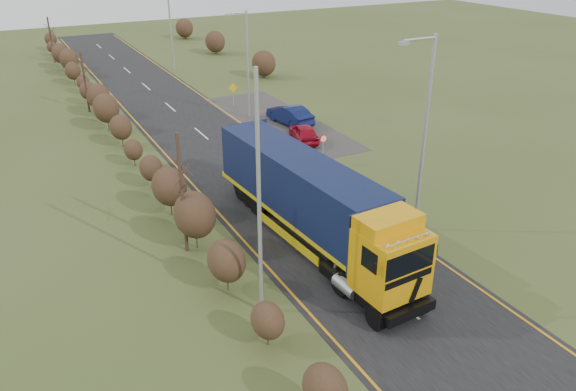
{
  "coord_description": "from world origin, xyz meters",
  "views": [
    {
      "loc": [
        -13.12,
        -19.09,
        14.16
      ],
      "look_at": [
        -1.49,
        2.97,
        2.29
      ],
      "focal_mm": 35.0,
      "sensor_mm": 36.0,
      "label": 1
    }
  ],
  "objects_px": {
    "lorry": "(312,199)",
    "speed_sign": "(323,144)",
    "car_red_hatchback": "(304,133)",
    "car_blue_sedan": "(290,115)",
    "streetlight_near": "(423,129)"
  },
  "relations": [
    {
      "from": "lorry",
      "to": "car_blue_sedan",
      "type": "bearing_deg",
      "value": 61.52
    },
    {
      "from": "car_blue_sedan",
      "to": "speed_sign",
      "type": "height_order",
      "value": "speed_sign"
    },
    {
      "from": "speed_sign",
      "to": "lorry",
      "type": "bearing_deg",
      "value": -124.2
    },
    {
      "from": "speed_sign",
      "to": "car_blue_sedan",
      "type": "bearing_deg",
      "value": 76.3
    },
    {
      "from": "lorry",
      "to": "streetlight_near",
      "type": "bearing_deg",
      "value": -17.76
    },
    {
      "from": "car_red_hatchback",
      "to": "speed_sign",
      "type": "xyz_separation_m",
      "value": [
        -1.12,
        -4.55,
        0.8
      ]
    },
    {
      "from": "lorry",
      "to": "streetlight_near",
      "type": "relative_size",
      "value": 1.55
    },
    {
      "from": "lorry",
      "to": "car_blue_sedan",
      "type": "xyz_separation_m",
      "value": [
        7.92,
        17.17,
        -1.66
      ]
    },
    {
      "from": "streetlight_near",
      "to": "car_blue_sedan",
      "type": "bearing_deg",
      "value": 81.99
    },
    {
      "from": "car_blue_sedan",
      "to": "streetlight_near",
      "type": "relative_size",
      "value": 0.46
    },
    {
      "from": "car_blue_sedan",
      "to": "lorry",
      "type": "bearing_deg",
      "value": 57.64
    },
    {
      "from": "car_red_hatchback",
      "to": "car_blue_sedan",
      "type": "distance_m",
      "value": 4.18
    },
    {
      "from": "lorry",
      "to": "speed_sign",
      "type": "distance_m",
      "value": 10.39
    },
    {
      "from": "lorry",
      "to": "car_red_hatchback",
      "type": "height_order",
      "value": "lorry"
    },
    {
      "from": "car_red_hatchback",
      "to": "streetlight_near",
      "type": "relative_size",
      "value": 0.39
    }
  ]
}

